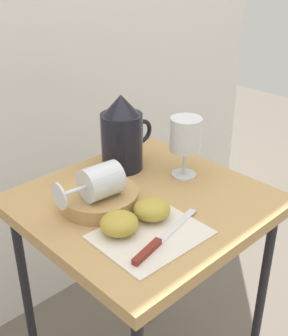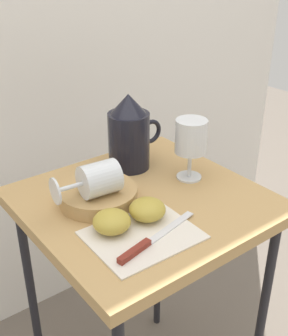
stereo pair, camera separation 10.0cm
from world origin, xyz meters
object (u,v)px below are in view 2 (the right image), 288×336
object	(u,v)px
basket_tray	(98,195)
apple_half_right	(147,209)
table	(144,224)
knife	(147,243)
wine_glass_upright	(191,140)
wine_glass_tipped_near	(98,179)
pitcher	(129,138)
apple_half_left	(112,222)

from	to	relation	value
basket_tray	apple_half_right	distance (m)	0.14
table	knife	world-z (taller)	knife
apple_half_right	basket_tray	bearing A→B (deg)	109.43
wine_glass_upright	knife	bearing A→B (deg)	-148.39
wine_glass_tipped_near	basket_tray	bearing A→B (deg)	60.59
apple_half_right	knife	bearing A→B (deg)	-128.10
pitcher	knife	size ratio (longest dim) A/B	0.89
table	wine_glass_upright	world-z (taller)	wine_glass_upright
wine_glass_upright	knife	world-z (taller)	wine_glass_upright
wine_glass_upright	apple_half_left	distance (m)	0.31
basket_tray	apple_half_right	world-z (taller)	apple_half_right
table	apple_half_left	world-z (taller)	apple_half_left
apple_half_left	apple_half_right	distance (m)	0.09
basket_tray	wine_glass_upright	size ratio (longest dim) A/B	1.15
table	apple_half_right	distance (m)	0.13
wine_glass_upright	wine_glass_tipped_near	xyz separation A→B (m)	(-0.26, 0.02, -0.03)
apple_half_left	knife	size ratio (longest dim) A/B	0.35
pitcher	wine_glass_upright	bearing A→B (deg)	-59.98
wine_glass_tipped_near	table	bearing A→B (deg)	-15.68
table	apple_half_right	bearing A→B (deg)	-122.92
table	wine_glass_tipped_near	world-z (taller)	wine_glass_tipped_near
apple_half_left	knife	world-z (taller)	apple_half_left
pitcher	knife	world-z (taller)	pitcher
basket_tray	table	bearing A→B (deg)	-28.93
wine_glass_tipped_near	apple_half_right	size ratio (longest dim) A/B	1.92
basket_tray	pitcher	size ratio (longest dim) A/B	0.89
wine_glass_upright	knife	distance (m)	0.32
basket_tray	wine_glass_tipped_near	world-z (taller)	wine_glass_tipped_near
knife	wine_glass_upright	bearing A→B (deg)	31.61
table	wine_glass_tipped_near	distance (m)	0.18
wine_glass_tipped_near	apple_half_left	world-z (taller)	wine_glass_tipped_near
pitcher	knife	bearing A→B (deg)	-120.19
pitcher	apple_half_left	bearing A→B (deg)	-132.75
pitcher	apple_half_right	bearing A→B (deg)	-117.27
basket_tray	knife	distance (m)	0.20
pitcher	apple_half_left	size ratio (longest dim) A/B	2.54
basket_tray	wine_glass_tipped_near	bearing A→B (deg)	-119.41
pitcher	basket_tray	bearing A→B (deg)	-147.94
table	wine_glass_upright	bearing A→B (deg)	3.69
apple_half_left	wine_glass_upright	bearing A→B (deg)	15.04
basket_tray	pitcher	distance (m)	0.20
table	apple_half_right	size ratio (longest dim) A/B	9.17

